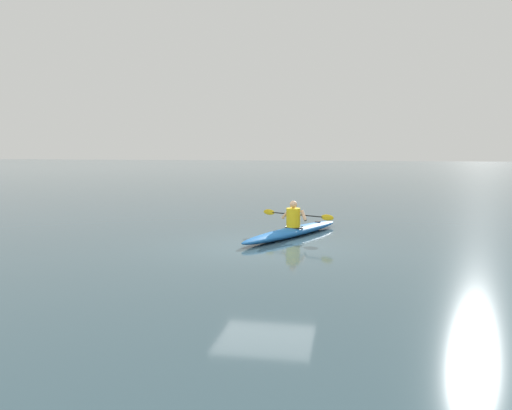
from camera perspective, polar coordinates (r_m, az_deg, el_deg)
ground_plane at (r=13.40m, az=1.08°, el=-4.57°), size 160.00×160.00×0.00m
kayak at (r=14.90m, az=4.10°, el=-2.94°), size 2.65×4.51×0.26m
kayaker at (r=14.85m, az=4.17°, el=-1.24°), size 2.16×1.10×0.76m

